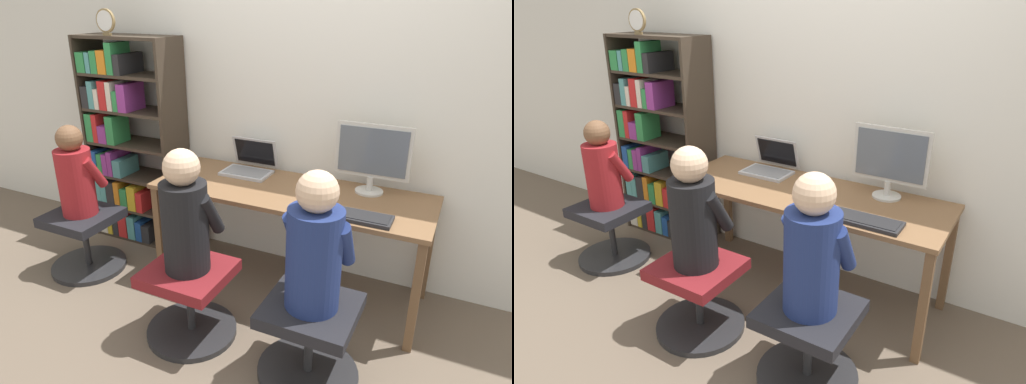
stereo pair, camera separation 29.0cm
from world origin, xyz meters
The scene contains 15 objects.
ground_plane centered at (0.00, 0.00, 0.00)m, with size 14.00×14.00×0.00m, color brown.
wall_back centered at (0.00, 0.73, 1.30)m, with size 10.00×0.05×2.60m.
desk centered at (0.00, 0.33, 0.68)m, with size 1.85×0.67×0.76m.
desktop_monitor centered at (0.48, 0.52, 1.00)m, with size 0.48×0.18×0.46m.
laptop centered at (-0.40, 0.52, 0.80)m, with size 0.35×0.29×0.24m.
keyboard centered at (0.50, 0.11, 0.77)m, with size 0.41×0.17×0.03m.
computer_mouse_by_keyboard centered at (0.23, 0.13, 0.77)m, with size 0.06×0.09×0.04m.
office_chair_left centered at (0.42, -0.41, 0.25)m, with size 0.56×0.56×0.47m.
office_chair_right centered at (-0.35, -0.39, 0.25)m, with size 0.56×0.56×0.47m.
person_at_monitor centered at (0.42, -0.40, 0.80)m, with size 0.34×0.33×0.74m.
person_at_laptop centered at (-0.35, -0.38, 0.80)m, with size 0.33×0.32×0.73m.
bookshelf centered at (-1.53, 0.49, 0.78)m, with size 0.81×0.34×1.68m.
desk_clock centered at (-1.51, 0.41, 1.78)m, with size 0.17×0.03×0.19m.
office_chair_side centered at (-1.48, -0.10, 0.25)m, with size 0.56×0.56×0.47m.
person_near_shelf centered at (-1.48, -0.10, 0.77)m, with size 0.31×0.30×0.66m.
Camera 1 is at (1.02, -2.28, 1.91)m, focal length 32.00 mm.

